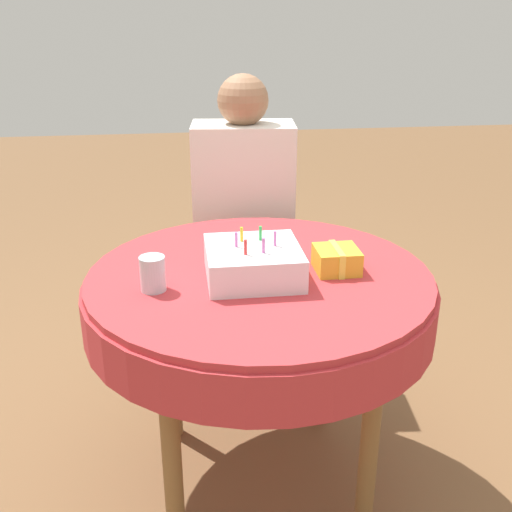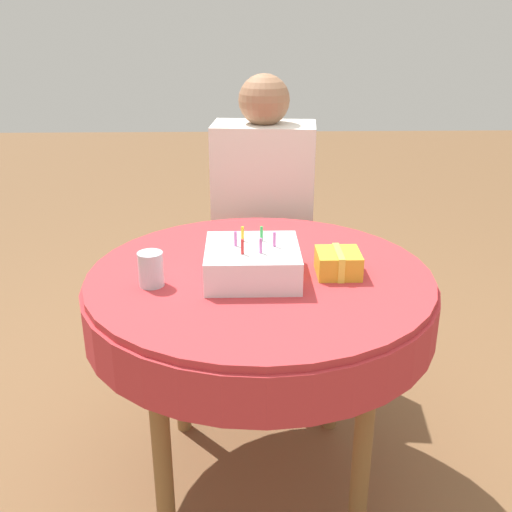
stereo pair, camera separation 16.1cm
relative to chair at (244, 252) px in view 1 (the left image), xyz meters
name	(u,v)px [view 1 (the left image)]	position (x,y,z in m)	size (l,w,h in m)	color
ground_plane	(259,478)	(-0.04, -0.76, -0.48)	(12.00, 12.00, 0.00)	brown
dining_table	(259,301)	(-0.04, -0.76, 0.15)	(0.96, 0.96, 0.72)	#BC3338
chair	(244,252)	(0.00, 0.00, 0.00)	(0.43, 0.43, 0.88)	brown
person	(244,205)	(-0.01, -0.09, 0.23)	(0.40, 0.34, 1.18)	#9E7051
birthday_cake	(253,262)	(-0.06, -0.79, 0.29)	(0.25, 0.25, 0.13)	white
drinking_glass	(153,274)	(-0.33, -0.84, 0.29)	(0.07, 0.07, 0.09)	silver
gift_box	(337,260)	(0.17, -0.78, 0.28)	(0.12, 0.12, 0.07)	gold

